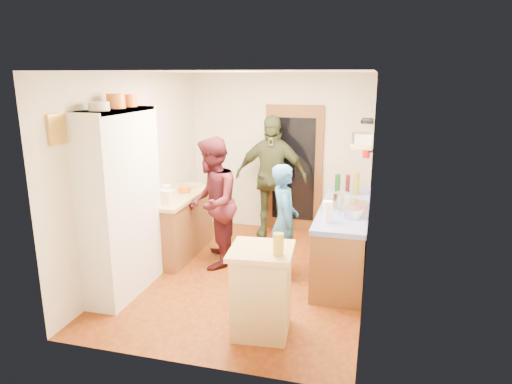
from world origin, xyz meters
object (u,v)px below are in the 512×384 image
at_px(island_base, 261,293).
at_px(person_left, 215,202).
at_px(person_back, 272,177).
at_px(hutch_body, 121,204).
at_px(right_counter_base, 343,240).
at_px(person_hob, 287,222).

height_order(island_base, person_left, person_left).
bearing_deg(person_back, hutch_body, -120.72).
bearing_deg(right_counter_base, hutch_body, -152.53).
bearing_deg(hutch_body, person_left, 53.91).
relative_size(hutch_body, person_hob, 1.47).
xyz_separation_m(right_counter_base, person_hob, (-0.69, -0.41, 0.33)).
relative_size(right_counter_base, person_left, 1.24).
height_order(hutch_body, person_left, hutch_body).
relative_size(island_base, person_back, 0.44).
bearing_deg(right_counter_base, person_hob, -149.63).
bearing_deg(island_base, person_hob, 90.62).
xyz_separation_m(hutch_body, person_hob, (1.81, 0.89, -0.35)).
relative_size(person_hob, person_left, 0.84).
bearing_deg(person_hob, right_counter_base, -78.99).
height_order(person_hob, person_back, person_back).
bearing_deg(person_left, island_base, 20.81).
bearing_deg(person_hob, person_left, 61.30).
bearing_deg(person_left, person_back, 145.60).
bearing_deg(right_counter_base, person_back, 139.57).
bearing_deg(person_back, right_counter_base, -42.67).
distance_m(hutch_body, person_left, 1.33).
distance_m(hutch_body, person_hob, 2.04).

